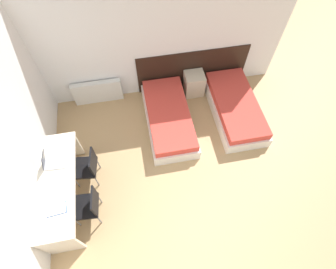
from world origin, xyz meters
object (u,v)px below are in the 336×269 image
object	(u,v)px
laptop	(51,162)
chair_near_notebook	(88,205)
bed_near_window	(169,118)
chair_near_laptop	(87,166)
nightstand	(194,84)
bed_near_door	(235,107)

from	to	relation	value
laptop	chair_near_notebook	bearing A→B (deg)	-51.89
bed_near_window	chair_near_notebook	world-z (taller)	chair_near_notebook
chair_near_laptop	laptop	xyz separation A→B (m)	(-0.48, -0.02, 0.38)
nightstand	bed_near_door	bearing A→B (deg)	-46.52
bed_near_window	chair_near_laptop	xyz separation A→B (m)	(-1.64, -0.96, 0.26)
bed_near_window	nightstand	world-z (taller)	nightstand
chair_near_laptop	chair_near_notebook	bearing A→B (deg)	-83.33
bed_near_window	nightstand	distance (m)	1.06
bed_near_door	nightstand	world-z (taller)	nightstand
bed_near_door	bed_near_window	bearing A→B (deg)	180.00
nightstand	chair_near_notebook	xyz separation A→B (m)	(-2.37, -2.43, 0.19)
chair_near_notebook	chair_near_laptop	bearing A→B (deg)	93.91
nightstand	chair_near_notebook	bearing A→B (deg)	-134.29
chair_near_laptop	chair_near_notebook	xyz separation A→B (m)	(0.00, -0.71, 0.00)
chair_near_notebook	bed_near_door	bearing A→B (deg)	32.11
chair_near_notebook	laptop	world-z (taller)	laptop
nightstand	chair_near_laptop	world-z (taller)	chair_near_laptop
bed_near_door	chair_near_notebook	size ratio (longest dim) A/B	2.34
bed_near_window	laptop	size ratio (longest dim) A/B	5.28
bed_near_door	chair_near_laptop	distance (m)	3.25
bed_near_window	bed_near_door	distance (m)	1.45
bed_near_window	nightstand	size ratio (longest dim) A/B	3.51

